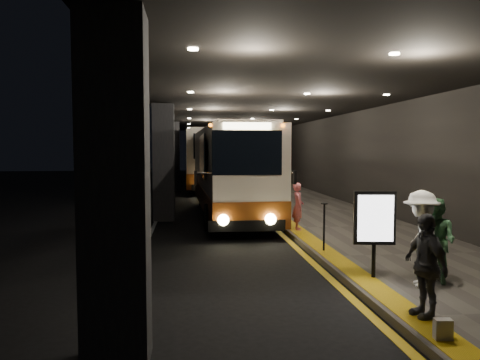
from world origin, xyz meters
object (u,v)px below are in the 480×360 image
coach_main (230,175)px  stanchion_post (324,227)px  coach_third (204,159)px  passenger_waiting_white (421,238)px  bag_plain (443,330)px  passenger_boarding (298,206)px  bag_polka (435,271)px  coach_second (209,162)px  info_sign (375,220)px  passenger_waiting_green (436,241)px  passenger_waiting_grey (425,265)px

coach_main → stanchion_post: 7.66m
coach_third → passenger_waiting_white: (2.82, -34.63, -0.70)m
passenger_waiting_white → bag_plain: bearing=-4.9°
coach_main → bag_plain: (1.71, -12.95, -1.38)m
coach_main → stanchion_post: bearing=-78.7°
passenger_boarding → stanchion_post: 3.06m
bag_polka → coach_third: bearing=95.5°
bag_polka → passenger_boarding: bearing=103.0°
coach_second → stanchion_post: (1.97, -20.76, -1.08)m
passenger_boarding → stanchion_post: passenger_boarding is taller
info_sign → bag_plain: bearing=-86.2°
bag_polka → bag_plain: bearing=-117.3°
coach_third → info_sign: bearing=-84.2°
coach_main → coach_third: 24.11m
bag_polka → stanchion_post: stanchion_post is taller
coach_main → passenger_waiting_green: bearing=-75.3°
coach_main → passenger_boarding: size_ratio=7.46×
bag_polka → stanchion_post: size_ratio=0.29×
passenger_waiting_green → info_sign: bearing=-137.3°
bag_plain → coach_third: bearing=92.9°
passenger_waiting_grey → info_sign: bearing=169.6°
info_sign → stanchion_post: info_sign is taller
passenger_waiting_grey → stanchion_post: size_ratio=1.33×
coach_second → passenger_waiting_white: size_ratio=6.79×
coach_third → stanchion_post: 31.59m
info_sign → stanchion_post: (-0.28, 2.51, -0.57)m
passenger_boarding → bag_polka: 6.04m
bag_polka → info_sign: info_sign is taller
bag_plain → info_sign: (0.27, 3.03, 1.03)m
passenger_boarding → passenger_waiting_green: 6.15m
coach_third → info_sign: (2.16, -34.02, -0.43)m
bag_plain → passenger_boarding: bearing=89.6°
passenger_boarding → bag_polka: passenger_boarding is taller
coach_third → bag_polka: size_ratio=33.27×
bag_plain → info_sign: bearing=84.9°
stanchion_post → passenger_waiting_green: bearing=-65.9°
bag_plain → coach_second: bearing=94.3°
passenger_boarding → bag_plain: size_ratio=5.21×
coach_second → bag_plain: 26.41m
passenger_boarding → info_sign: size_ratio=0.87×
passenger_waiting_grey → stanchion_post: passenger_waiting_grey is taller
passenger_boarding → info_sign: (0.21, -5.57, 0.42)m
coach_second → info_sign: size_ratio=7.05×
coach_main → coach_second: bearing=89.4°
passenger_boarding → bag_plain: bearing=-175.6°
passenger_waiting_green → stanchion_post: bearing=-180.0°
passenger_boarding → passenger_waiting_green: passenger_waiting_green is taller
coach_second → passenger_waiting_white: 24.06m
passenger_waiting_green → passenger_waiting_white: bearing=-91.8°
coach_main → passenger_waiting_green: coach_main is taller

